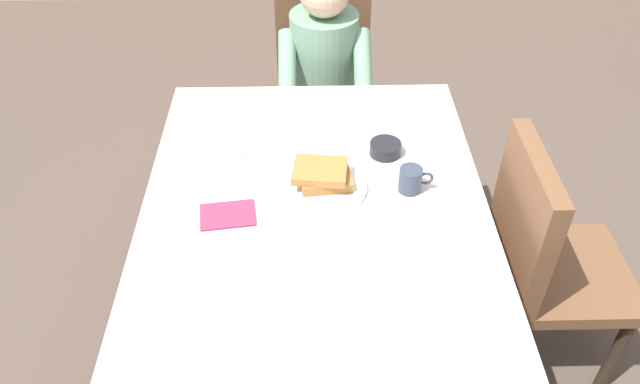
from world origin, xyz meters
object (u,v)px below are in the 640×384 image
at_px(dining_table_main, 315,231).
at_px(diner_person, 324,69).
at_px(chair_diner, 323,78).
at_px(cup_coffee, 411,180).
at_px(bowl_butter, 385,148).
at_px(breakfast_stack, 323,175).
at_px(plate_breakfast, 324,186).
at_px(spoon_near_edge, 338,266).
at_px(knife_right_of_plate, 383,191).
at_px(fork_left_of_plate, 266,192).
at_px(chair_right_side, 543,253).
at_px(syrup_pitcher, 236,154).

height_order(dining_table_main, diner_person, diner_person).
distance_m(chair_diner, cup_coffee, 1.13).
bearing_deg(cup_coffee, bowl_butter, 107.34).
bearing_deg(dining_table_main, breakfast_stack, 77.09).
height_order(plate_breakfast, spoon_near_edge, plate_breakfast).
bearing_deg(knife_right_of_plate, fork_left_of_plate, 83.60).
bearing_deg(chair_right_side, syrup_pitcher, -103.60).
xyz_separation_m(cup_coffee, bowl_butter, (-0.06, 0.20, -0.02)).
xyz_separation_m(diner_person, spoon_near_edge, (0.01, -1.25, 0.07)).
distance_m(chair_right_side, knife_right_of_plate, 0.60).
bearing_deg(spoon_near_edge, knife_right_of_plate, 63.14).
xyz_separation_m(dining_table_main, syrup_pitcher, (-0.26, 0.25, 0.13)).
bearing_deg(plate_breakfast, dining_table_main, -105.64).
relative_size(breakfast_stack, bowl_butter, 1.82).
xyz_separation_m(chair_diner, syrup_pitcher, (-0.32, -0.92, 0.25)).
distance_m(dining_table_main, knife_right_of_plate, 0.26).
relative_size(dining_table_main, diner_person, 1.36).
height_order(breakfast_stack, bowl_butter, breakfast_stack).
relative_size(chair_right_side, spoon_near_edge, 6.20).
relative_size(cup_coffee, spoon_near_edge, 0.75).
xyz_separation_m(dining_table_main, fork_left_of_plate, (-0.16, 0.09, 0.09)).
bearing_deg(dining_table_main, plate_breakfast, 74.36).
distance_m(chair_diner, knife_right_of_plate, 1.11).
bearing_deg(chair_diner, plate_breakfast, 88.61).
relative_size(plate_breakfast, fork_left_of_plate, 1.56).
bearing_deg(bowl_butter, diner_person, 104.95).
height_order(dining_table_main, cup_coffee, cup_coffee).
bearing_deg(bowl_butter, chair_diner, 102.39).
height_order(diner_person, bowl_butter, diner_person).
height_order(diner_person, plate_breakfast, diner_person).
distance_m(bowl_butter, spoon_near_edge, 0.56).
relative_size(plate_breakfast, syrup_pitcher, 3.50).
bearing_deg(dining_table_main, knife_right_of_plate, 22.36).
distance_m(bowl_butter, knife_right_of_plate, 0.20).
relative_size(chair_diner, knife_right_of_plate, 4.65).
height_order(dining_table_main, breakfast_stack, breakfast_stack).
relative_size(plate_breakfast, spoon_near_edge, 1.87).
distance_m(syrup_pitcher, spoon_near_edge, 0.59).
bearing_deg(chair_right_side, diner_person, -144.85).
xyz_separation_m(dining_table_main, breakfast_stack, (0.03, 0.12, 0.14)).
bearing_deg(plate_breakfast, bowl_butter, 39.74).
xyz_separation_m(dining_table_main, chair_diner, (0.06, 1.17, -0.12)).
bearing_deg(diner_person, chair_diner, -90.00).
xyz_separation_m(chair_right_side, knife_right_of_plate, (-0.55, 0.09, 0.21)).
bearing_deg(knife_right_of_plate, syrup_pitcher, 65.41).
bearing_deg(bowl_butter, dining_table_main, -130.45).
height_order(cup_coffee, knife_right_of_plate, cup_coffee).
distance_m(dining_table_main, spoon_near_edge, 0.26).
relative_size(dining_table_main, bowl_butter, 13.85).
height_order(diner_person, spoon_near_edge, diner_person).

